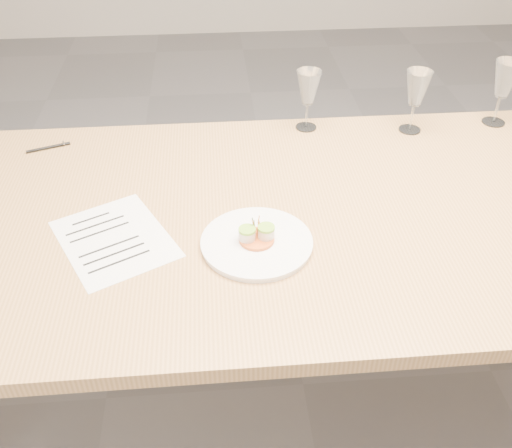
{
  "coord_description": "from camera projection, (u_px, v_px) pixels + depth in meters",
  "views": [
    {
      "loc": [
        -0.26,
        -1.19,
        1.63
      ],
      "look_at": [
        -0.17,
        -0.12,
        0.8
      ],
      "focal_mm": 40.0,
      "sensor_mm": 36.0,
      "label": 1
    }
  ],
  "objects": [
    {
      "name": "ground",
      "position": [
        303.0,
        384.0,
        1.95
      ],
      "size": [
        7.0,
        7.0,
        0.0
      ],
      "primitive_type": "plane",
      "color": "slate",
      "rests_on": "ground"
    },
    {
      "name": "dining_table",
      "position": [
        316.0,
        228.0,
        1.54
      ],
      "size": [
        2.4,
        1.0,
        0.75
      ],
      "color": "tan",
      "rests_on": "ground"
    },
    {
      "name": "dinner_plate",
      "position": [
        257.0,
        242.0,
        1.37
      ],
      "size": [
        0.27,
        0.27,
        0.07
      ],
      "rotation": [
        0.0,
        0.0,
        0.06
      ],
      "color": "white",
      "rests_on": "dining_table"
    },
    {
      "name": "recipe_sheet",
      "position": [
        114.0,
        239.0,
        1.39
      ],
      "size": [
        0.35,
        0.38,
        0.0
      ],
      "rotation": [
        0.0,
        0.0,
        0.48
      ],
      "color": "white",
      "rests_on": "dining_table"
    },
    {
      "name": "ballpoint_pen",
      "position": [
        49.0,
        147.0,
        1.73
      ],
      "size": [
        0.13,
        0.05,
        0.01
      ],
      "rotation": [
        0.0,
        0.0,
        0.35
      ],
      "color": "black",
      "rests_on": "dining_table"
    },
    {
      "name": "wine_glass_0",
      "position": [
        308.0,
        89.0,
        1.76
      ],
      "size": [
        0.08,
        0.08,
        0.19
      ],
      "color": "white",
      "rests_on": "dining_table"
    },
    {
      "name": "wine_glass_1",
      "position": [
        417.0,
        90.0,
        1.74
      ],
      "size": [
        0.08,
        0.08,
        0.2
      ],
      "color": "white",
      "rests_on": "dining_table"
    },
    {
      "name": "wine_glass_2",
      "position": [
        505.0,
        80.0,
        1.78
      ],
      "size": [
        0.08,
        0.08,
        0.21
      ],
      "color": "white",
      "rests_on": "dining_table"
    }
  ]
}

